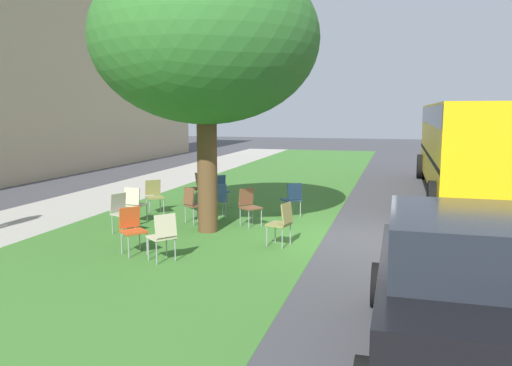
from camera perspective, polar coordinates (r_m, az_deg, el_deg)
The scene contains 18 objects.
ground at distance 11.13m, azimuth 8.85°, elevation -5.84°, with size 80.00×80.00×0.00m, color #424247.
grass_verge at distance 11.92m, azimuth -6.65°, elevation -4.85°, with size 48.00×6.00×0.01m, color #3D752D.
sidewalk_strip at distance 14.17m, azimuth -23.37°, elevation -3.40°, with size 48.00×2.80×0.01m, color #ADA89E.
street_tree at distance 11.20m, azimuth -5.71°, elevation 15.67°, with size 4.84×4.84×5.96m.
chair_0 at distance 14.75m, azimuth -6.85°, elevation -0.32°, with size 0.59×0.59×0.88m.
chair_1 at distance 14.23m, azimuth -4.08°, elevation -0.60°, with size 0.59×0.58×0.88m.
chair_2 at distance 11.79m, azimuth -0.80°, elevation -2.38°, with size 0.58×0.58×0.88m.
chair_3 at distance 12.39m, azimuth -13.51°, elevation -2.10°, with size 0.44×0.44×0.88m.
chair_4 at distance 12.68m, azimuth -4.34°, elevation -1.67°, with size 0.58×0.57×0.88m.
chair_5 at distance 12.12m, azimuth -7.14°, elevation -2.16°, with size 0.58×0.58×0.88m.
chair_6 at distance 13.47m, azimuth -11.39°, elevation -1.23°, with size 0.59×0.59×0.88m.
chair_7 at distance 10.03m, azimuth 2.95°, elevation -4.26°, with size 0.50×0.51×0.88m.
chair_8 at distance 9.78m, azimuth -13.77°, elevation -4.81°, with size 0.58×0.59×0.88m.
chair_9 at distance 12.77m, azimuth 4.12°, elevation -1.59°, with size 0.59×0.59×0.88m.
chair_10 at distance 9.14m, azimuth -10.42°, elevation -5.61°, with size 0.58×0.58×0.88m.
chair_11 at distance 11.48m, azimuth -14.92°, elevation -2.95°, with size 0.54×0.54×0.88m.
parked_car at distance 5.78m, azimuth 21.95°, elevation -10.90°, with size 3.70×1.92×1.65m.
school_bus at distance 17.26m, azimuth 22.92°, elevation 4.45°, with size 10.40×2.80×2.88m.
Camera 1 is at (-10.74, -1.26, 2.66)m, focal length 35.54 mm.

